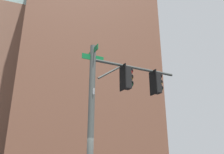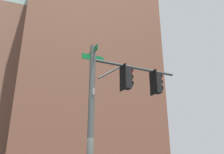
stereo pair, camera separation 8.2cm
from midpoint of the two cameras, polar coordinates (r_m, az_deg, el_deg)
name	(u,v)px [view 2 (the right image)]	position (r m, az deg, el deg)	size (l,w,h in m)	color
signal_pole_assembly	(118,96)	(9.92, 1.69, -4.69)	(4.68, 1.08, 6.35)	#4C514C
building_brick_nearside	(85,40)	(41.81, -6.56, 8.97)	(19.26, 18.16, 43.33)	brown
building_glass_tower	(1,9)	(66.47, -25.19, 14.77)	(26.98, 25.70, 74.53)	#9EC6C1
building_brick_farside	(68,70)	(58.64, -10.70, 1.62)	(17.63, 14.22, 45.36)	#4C3328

